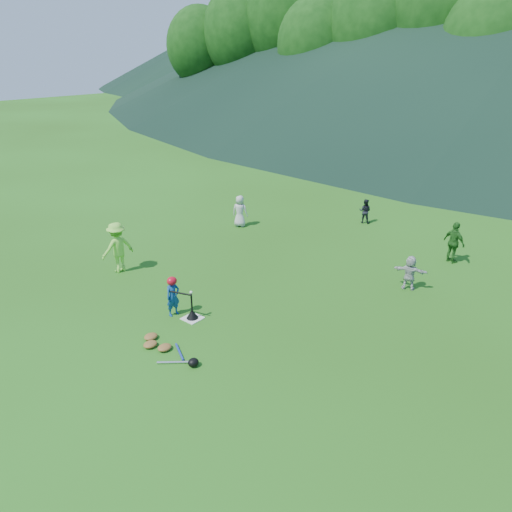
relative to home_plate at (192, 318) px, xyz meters
The scene contains 13 objects.
ground 0.01m from the home_plate, ahead, with size 120.00×120.00×0.00m, color #245212.
home_plate is the anchor object (origin of this frame).
baseball 0.73m from the home_plate, ahead, with size 0.08×0.08×0.08m, color white.
batter_child 0.73m from the home_plate, 163.31° to the right, with size 0.37×0.25×1.03m, color navy.
adult_coach 3.94m from the home_plate, behind, with size 1.00×0.57×1.54m, color #89E543.
fielder_a 7.14m from the home_plate, 121.64° to the left, with size 0.58×0.38×1.20m, color #BABABA.
fielder_b 9.45m from the home_plate, 91.72° to the left, with size 0.46×0.36×0.95m, color black.
fielder_c 8.59m from the home_plate, 64.35° to the left, with size 0.78×0.32×1.32m, color #215E1C.
fielder_d 6.13m from the home_plate, 55.56° to the left, with size 0.93×0.29×1.00m, color #BBBBBB.
batting_tee 0.12m from the home_plate, ahead, with size 0.30×0.30×0.68m.
batter_gear 1.05m from the home_plate, 162.59° to the right, with size 0.73×0.26×0.39m.
equipment_pile 1.49m from the home_plate, 68.65° to the right, with size 1.80×0.80×0.19m.
outfield_fence 28.01m from the home_plate, 90.00° to the left, with size 70.07×0.08×1.33m.
Camera 1 is at (8.20, -7.40, 6.27)m, focal length 35.00 mm.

